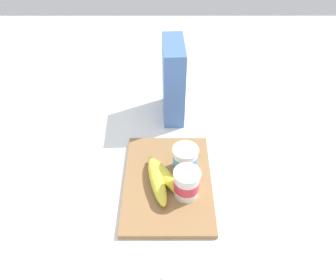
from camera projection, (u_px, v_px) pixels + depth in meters
ground_plane at (168, 184)px, 0.93m from camera, size 2.40×2.40×0.00m
cutting_board at (168, 182)px, 0.93m from camera, size 0.36×0.25×0.02m
cereal_box at (173, 81)px, 1.08m from camera, size 0.18×0.08×0.27m
yogurt_cup_front at (185, 160)px, 0.92m from camera, size 0.08×0.08×0.09m
yogurt_cup_back at (187, 183)px, 0.86m from camera, size 0.07×0.07×0.09m
banana_bunch at (161, 179)px, 0.90m from camera, size 0.19×0.12×0.04m
spoon at (178, 271)px, 0.74m from camera, size 0.09×0.12×0.01m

